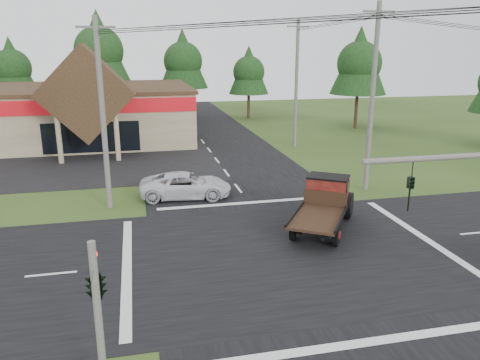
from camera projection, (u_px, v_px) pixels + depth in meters
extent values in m
plane|color=#304217|center=(286.00, 252.00, 21.10)|extent=(120.00, 120.00, 0.00)
cube|color=black|center=(286.00, 252.00, 21.10)|extent=(12.00, 120.00, 0.02)
cube|color=black|center=(286.00, 252.00, 21.10)|extent=(120.00, 12.00, 0.02)
cube|color=black|center=(36.00, 167.00, 35.96)|extent=(28.00, 14.00, 0.02)
cube|color=gray|center=(32.00, 116.00, 45.18)|extent=(30.00, 15.00, 5.00)
cube|color=#342415|center=(29.00, 89.00, 44.47)|extent=(30.40, 15.40, 0.30)
cube|color=#B70E16|center=(11.00, 109.00, 37.65)|extent=(30.00, 0.12, 1.20)
cube|color=#342415|center=(87.00, 93.00, 37.70)|extent=(7.78, 4.00, 7.78)
cylinder|color=gray|center=(59.00, 138.00, 36.55)|extent=(0.40, 0.40, 4.00)
cylinder|color=gray|center=(117.00, 136.00, 37.48)|extent=(0.40, 0.40, 4.00)
cube|color=black|center=(92.00, 137.00, 39.66)|extent=(8.00, 0.08, 2.60)
imported|color=black|center=(410.00, 194.00, 12.90)|extent=(0.16, 0.20, 1.00)
cylinder|color=#595651|center=(99.00, 321.00, 11.88)|extent=(0.20, 0.20, 4.40)
imported|color=black|center=(94.00, 264.00, 11.65)|extent=(0.53, 2.48, 1.00)
sphere|color=#FF0C0C|center=(94.00, 254.00, 11.74)|extent=(0.18, 0.18, 0.18)
cylinder|color=#595651|center=(103.00, 117.00, 25.47)|extent=(0.30, 0.30, 10.50)
cube|color=#595651|center=(96.00, 27.00, 24.19)|extent=(2.00, 0.12, 0.12)
cylinder|color=#595651|center=(372.00, 100.00, 28.71)|extent=(0.30, 0.30, 11.50)
cube|color=#595651|center=(379.00, 11.00, 27.29)|extent=(2.00, 0.12, 0.12)
cylinder|color=#595651|center=(296.00, 85.00, 41.88)|extent=(0.30, 0.30, 11.20)
cube|color=#595651|center=(298.00, 26.00, 40.51)|extent=(2.00, 0.12, 0.12)
cylinder|color=#332316|center=(17.00, 109.00, 55.79)|extent=(0.36, 0.36, 3.50)
cone|color=black|center=(11.00, 65.00, 54.40)|extent=(5.60, 5.60, 6.60)
sphere|color=black|center=(12.00, 68.00, 54.49)|extent=(4.40, 4.40, 4.40)
cylinder|color=#332316|center=(103.00, 103.00, 56.82)|extent=(0.36, 0.36, 4.55)
cone|color=black|center=(99.00, 47.00, 55.01)|extent=(7.28, 7.28, 8.58)
sphere|color=black|center=(99.00, 51.00, 55.12)|extent=(5.72, 5.72, 5.72)
cylinder|color=#332316|center=(184.00, 103.00, 59.97)|extent=(0.36, 0.36, 3.85)
cone|color=black|center=(183.00, 58.00, 58.44)|extent=(6.16, 6.16, 7.26)
sphere|color=black|center=(183.00, 61.00, 58.53)|extent=(4.84, 4.84, 4.84)
cylinder|color=#332316|center=(249.00, 106.00, 59.87)|extent=(0.36, 0.36, 3.15)
cone|color=black|center=(249.00, 70.00, 58.62)|extent=(5.04, 5.04, 5.94)
sphere|color=black|center=(249.00, 72.00, 58.70)|extent=(3.96, 3.96, 3.96)
cylinder|color=#332316|center=(356.00, 111.00, 52.51)|extent=(0.36, 0.36, 3.85)
cone|color=black|center=(359.00, 60.00, 50.98)|extent=(6.16, 6.16, 7.26)
sphere|color=black|center=(359.00, 63.00, 51.07)|extent=(4.84, 4.84, 4.84)
imported|color=silver|center=(186.00, 185.00, 28.55)|extent=(5.77, 3.15, 1.53)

